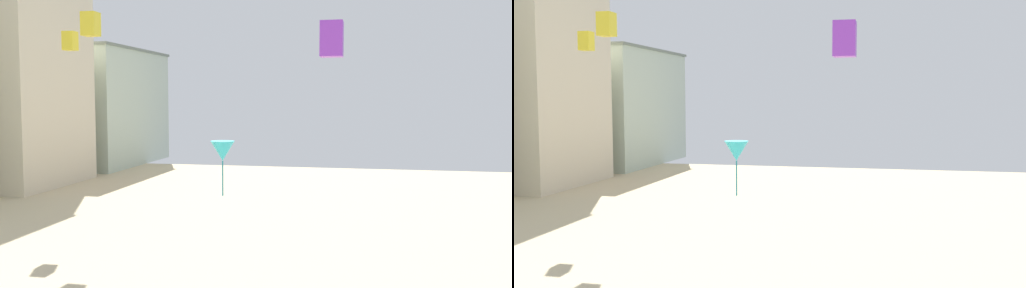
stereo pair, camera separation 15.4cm
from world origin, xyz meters
TOP-DOWN VIEW (x-y plane):
  - boardwalk_hotel_far at (-29.86, 58.80)m, footprint 17.14×18.24m
  - kite_purple_box at (4.35, 12.71)m, footprint 0.66×0.66m
  - kite_yellow_box at (-11.17, 27.41)m, footprint 0.91×0.91m
  - kite_cyan_delta at (0.16, 15.82)m, footprint 0.90×0.90m
  - kite_yellow_box_2 at (-13.60, 29.23)m, footprint 0.77×0.77m

SIDE VIEW (x-z plane):
  - kite_cyan_delta at x=0.16m, z-range 4.95..7.00m
  - boardwalk_hotel_far at x=-29.86m, z-range 0.01..13.78m
  - kite_purple_box at x=4.35m, z-range 9.14..10.17m
  - kite_yellow_box_2 at x=-13.60m, z-range 11.00..12.21m
  - kite_yellow_box at x=-11.17m, z-range 11.66..13.09m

